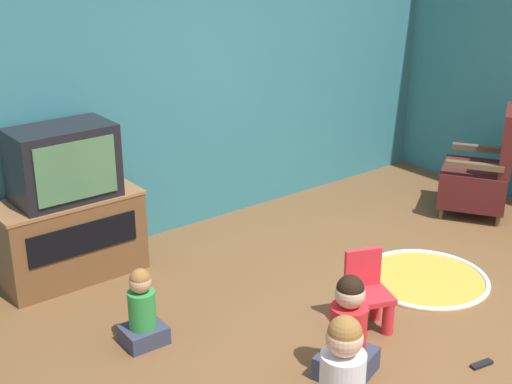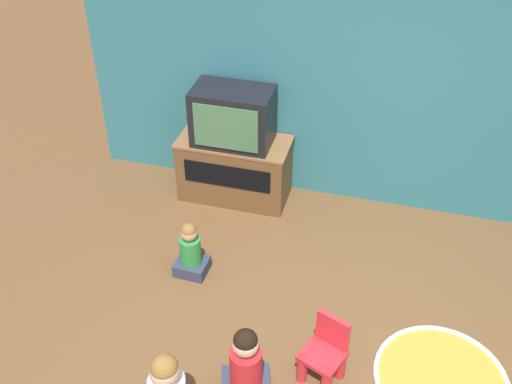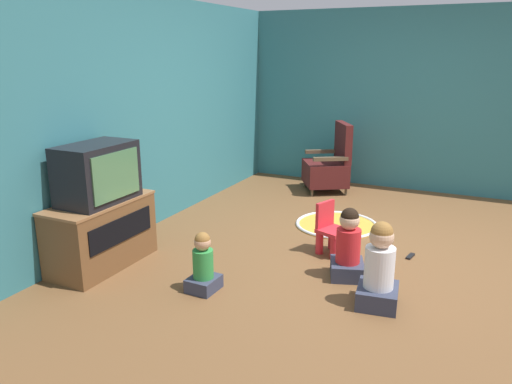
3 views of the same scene
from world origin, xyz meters
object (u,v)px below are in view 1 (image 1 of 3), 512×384
Objects in this scene: tv_cabinet at (70,236)px; yellow_kid_chair at (367,298)px; television at (63,163)px; black_armchair at (481,175)px; child_watching_right at (142,311)px; child_watching_left at (348,333)px; remote_control at (482,364)px.

tv_cabinet is 2.20m from yellow_kid_chair.
black_armchair is (3.39, -1.11, -0.53)m from television.
television is 1.38× the size of yellow_kid_chair.
child_watching_left is at bearing -50.99° from child_watching_right.
television reaches higher than child_watching_right.
television is 2.32m from child_watching_left.
black_armchair reaches higher than child_watching_right.
child_watching_right is 2.08m from remote_control.
remote_control is (1.42, -2.58, -0.31)m from tv_cabinet.
black_armchair is at bearing -18.05° from television.
remote_control is at bearing -51.55° from child_watching_left.
child_watching_right is (-3.43, 0.01, -0.14)m from black_armchair.
television is (0.00, -0.02, 0.56)m from tv_cabinet.
tv_cabinet is 2.03× the size of child_watching_right.
television reaches higher than remote_control.
yellow_kid_chair is 3.30× the size of remote_control.
yellow_kid_chair is 0.56m from child_watching_left.
child_watching_right is at bearing 171.28° from yellow_kid_chair.
child_watching_right is at bearing 108.05° from child_watching_left.
black_armchair is 2.86m from child_watching_left.
yellow_kid_chair is 0.79m from remote_control.
television is at bearing 90.04° from child_watching_left.
tv_cabinet is at bearing 144.69° from yellow_kid_chair.
child_watching_left is (0.72, -2.12, -0.61)m from television.
remote_control is at bearing -43.01° from child_watching_right.
remote_control is (0.69, -0.44, -0.27)m from child_watching_left.
tv_cabinet is at bearing 90.00° from television.
child_watching_right is 3.31× the size of remote_control.
tv_cabinet is 2.96m from remote_control.
tv_cabinet is 1.12m from child_watching_right.
child_watching_left is at bearing -71.10° from television.
television is 1.28m from child_watching_right.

